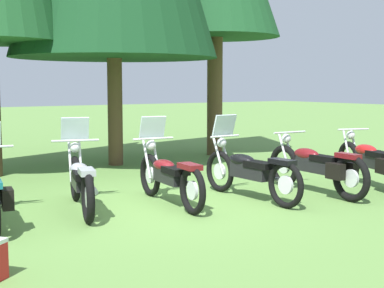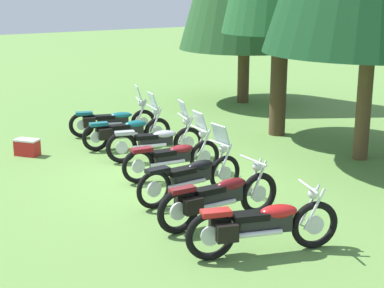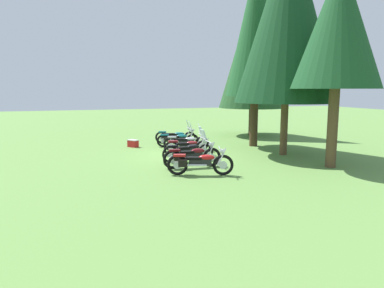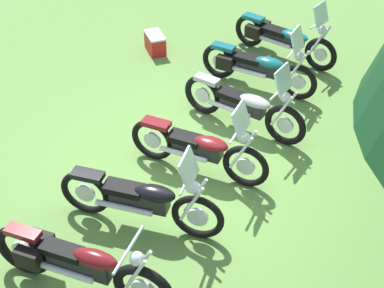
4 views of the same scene
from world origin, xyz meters
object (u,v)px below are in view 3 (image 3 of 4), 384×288
object	(u,v)px
motorcycle_1	(177,138)
pine_tree_2	(288,15)
motorcycle_3	(188,146)
picnic_cooler	(133,143)
pine_tree_3	(338,25)
motorcycle_2	(187,142)
pine_tree_1	(256,26)
motorcycle_4	(189,150)
motorcycle_6	(199,162)
pine_tree_0	(253,48)
motorcycle_0	(175,136)
motorcycle_5	(192,156)

from	to	relation	value
motorcycle_1	pine_tree_2	distance (m)	8.27
motorcycle_3	picnic_cooler	xyz separation A→B (m)	(-3.39, -2.03, -0.27)
pine_tree_3	motorcycle_2	bearing A→B (deg)	-142.78
pine_tree_1	motorcycle_3	bearing A→B (deg)	-69.37
motorcycle_2	motorcycle_4	distance (m)	2.75
picnic_cooler	motorcycle_6	bearing A→B (deg)	9.08
pine_tree_0	picnic_cooler	distance (m)	10.42
motorcycle_1	picnic_cooler	distance (m)	2.42
motorcycle_4	pine_tree_1	size ratio (longest dim) A/B	0.23
motorcycle_0	motorcycle_3	size ratio (longest dim) A/B	0.99
motorcycle_0	pine_tree_2	distance (m)	8.86
pine_tree_0	pine_tree_1	world-z (taller)	pine_tree_1
motorcycle_0	motorcycle_3	xyz separation A→B (m)	(3.99, -0.51, 0.03)
motorcycle_3	motorcycle_6	world-z (taller)	motorcycle_3
pine_tree_2	motorcycle_6	bearing A→B (deg)	-63.27
motorcycle_3	pine_tree_3	xyz separation A→B (m)	(4.29, 4.63, 5.07)
pine_tree_0	pine_tree_1	size ratio (longest dim) A/B	0.96
motorcycle_4	motorcycle_1	bearing A→B (deg)	79.16
motorcycle_0	motorcycle_3	world-z (taller)	motorcycle_3
pine_tree_2	pine_tree_0	bearing A→B (deg)	163.74
pine_tree_2	picnic_cooler	world-z (taller)	pine_tree_2
motorcycle_4	picnic_cooler	distance (m)	4.98
pine_tree_1	motorcycle_0	bearing A→B (deg)	-121.47
motorcycle_4	motorcycle_5	distance (m)	1.30
motorcycle_4	motorcycle_6	world-z (taller)	motorcycle_4
motorcycle_1	motorcycle_6	distance (m)	6.66
motorcycle_3	pine_tree_1	size ratio (longest dim) A/B	0.22
motorcycle_2	pine_tree_2	distance (m)	7.67
pine_tree_0	pine_tree_1	bearing A→B (deg)	-26.92
picnic_cooler	motorcycle_0	bearing A→B (deg)	103.31
motorcycle_1	pine_tree_2	world-z (taller)	pine_tree_2
motorcycle_6	motorcycle_3	bearing A→B (deg)	96.68
motorcycle_0	motorcycle_1	distance (m)	1.34
pine_tree_0	motorcycle_1	bearing A→B (deg)	-63.33
motorcycle_4	pine_tree_0	world-z (taller)	pine_tree_0
motorcycle_5	picnic_cooler	bearing A→B (deg)	105.22
motorcycle_2	motorcycle_6	distance (m)	5.36
motorcycle_2	picnic_cooler	xyz separation A→B (m)	(-2.06, -2.39, -0.27)
motorcycle_1	motorcycle_6	size ratio (longest dim) A/B	0.98
pine_tree_1	pine_tree_2	distance (m)	2.87
motorcycle_3	pine_tree_1	bearing A→B (deg)	26.86
motorcycle_1	motorcycle_5	bearing A→B (deg)	-90.07
motorcycle_4	motorcycle_3	bearing A→B (deg)	71.80
motorcycle_2	motorcycle_3	distance (m)	1.38
motorcycle_0	pine_tree_1	xyz separation A→B (m)	(2.35, 3.84, 5.94)
motorcycle_0	pine_tree_0	xyz separation A→B (m)	(-1.79, 5.94, 5.31)
motorcycle_0	motorcycle_1	xyz separation A→B (m)	(1.31, -0.24, 0.01)
motorcycle_2	motorcycle_6	bearing A→B (deg)	-87.27
pine_tree_2	pine_tree_3	distance (m)	3.20
motorcycle_3	motorcycle_5	world-z (taller)	motorcycle_3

